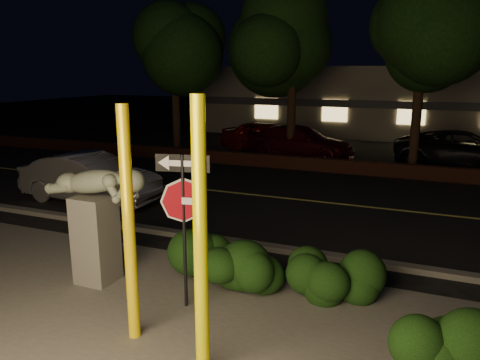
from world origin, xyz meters
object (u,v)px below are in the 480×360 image
at_px(yellow_pole_right, 201,243).
at_px(silver_sedan, 91,178).
at_px(signpost, 183,201).
at_px(parked_car_dark, 465,150).
at_px(parked_car_red, 266,137).
at_px(parked_car_darkred, 300,142).
at_px(yellow_pole_left, 129,227).
at_px(sculpture, 96,212).

height_order(yellow_pole_right, silver_sedan, yellow_pole_right).
relative_size(signpost, silver_sedan, 0.59).
height_order(signpost, parked_car_dark, signpost).
bearing_deg(silver_sedan, parked_car_red, -9.59).
xyz_separation_m(silver_sedan, parked_car_darkred, (3.72, 9.29, -0.01)).
xyz_separation_m(yellow_pole_right, parked_car_dark, (3.66, 15.27, -1.02)).
height_order(signpost, parked_car_red, signpost).
xyz_separation_m(yellow_pole_left, parked_car_red, (-3.45, 15.50, -0.94)).
height_order(yellow_pole_left, signpost, yellow_pole_left).
distance_m(sculpture, parked_car_dark, 15.16).
bearing_deg(parked_car_darkred, signpost, -165.42).
distance_m(parked_car_red, parked_car_darkred, 1.93).
xyz_separation_m(signpost, sculpture, (-1.90, 0.21, -0.46)).
relative_size(yellow_pole_left, signpost, 1.33).
xyz_separation_m(yellow_pole_left, parked_car_darkred, (-1.65, 14.83, -0.98)).
distance_m(sculpture, parked_car_darkred, 13.57).
bearing_deg(parked_car_red, parked_car_dark, -87.18).
distance_m(parked_car_red, parked_car_dark, 8.41).
bearing_deg(yellow_pole_left, sculpture, 142.04).
bearing_deg(sculpture, yellow_pole_right, -29.05).
height_order(yellow_pole_left, sculpture, yellow_pole_left).
height_order(signpost, silver_sedan, signpost).
xyz_separation_m(yellow_pole_left, yellow_pole_right, (1.28, -0.35, 0.08)).
bearing_deg(sculpture, parked_car_red, 97.31).
relative_size(yellow_pole_right, parked_car_dark, 0.67).
distance_m(sculpture, silver_sedan, 5.69).
bearing_deg(silver_sedan, parked_car_dark, -46.41).
bearing_deg(silver_sedan, yellow_pole_left, -134.66).
relative_size(silver_sedan, parked_car_darkred, 0.89).
distance_m(signpost, parked_car_dark, 14.67).
relative_size(yellow_pole_right, parked_car_darkred, 0.73).
bearing_deg(signpost, parked_car_darkred, 85.53).
bearing_deg(parked_car_dark, yellow_pole_left, 161.97).
distance_m(yellow_pole_left, yellow_pole_right, 1.33).
xyz_separation_m(yellow_pole_right, sculpture, (-2.93, 1.63, -0.42)).
xyz_separation_m(silver_sedan, parked_car_dark, (10.30, 9.38, 0.03)).
xyz_separation_m(yellow_pole_left, signpost, (0.26, 1.07, 0.12)).
bearing_deg(yellow_pole_left, signpost, 76.52).
height_order(sculpture, parked_car_red, sculpture).
bearing_deg(parked_car_dark, yellow_pole_right, 166.81).
relative_size(silver_sedan, parked_car_dark, 0.81).
relative_size(yellow_pole_left, parked_car_red, 0.78).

